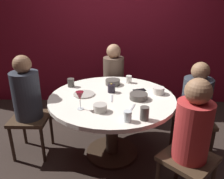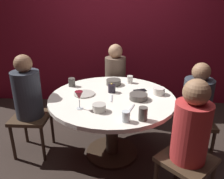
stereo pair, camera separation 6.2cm
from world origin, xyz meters
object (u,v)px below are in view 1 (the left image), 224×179
seated_diner_left (27,96)px  cup_near_candle (71,83)px  seated_diner_front_right (192,131)px  bowl_salad_center (100,108)px  dining_table (112,109)px  seated_diner_right (196,101)px  wine_glass (80,97)px  cup_by_right_diner (128,116)px  bowl_small_white (139,96)px  bowl_sauce_side (113,82)px  cup_by_left_diner (145,113)px  dinner_plate (84,94)px  cell_phone (139,90)px  bowl_serving_large (158,91)px  seated_diner_back (114,73)px  candle_holder (111,88)px  cup_center_front (129,79)px

seated_diner_left → cup_near_candle: bearing=33.9°
seated_diner_front_right → bowl_salad_center: seated_diner_front_right is taller
dining_table → seated_diner_left: size_ratio=1.15×
seated_diner_right → wine_glass: 1.24m
cup_by_right_diner → wine_glass: bearing=153.5°
seated_diner_left → bowl_small_white: size_ratio=6.25×
seated_diner_front_right → bowl_sauce_side: 1.21m
dining_table → cup_by_left_diner: (0.29, -0.49, 0.21)m
dinner_plate → seated_diner_left: bearing=-176.4°
cell_phone → bowl_salad_center: 0.67m
bowl_serving_large → cup_near_candle: (-1.00, 0.20, 0.01)m
seated_diner_left → cup_by_right_diner: (1.06, -0.52, 0.05)m
bowl_serving_large → wine_glass: bearing=-153.5°
wine_glass → cup_by_right_diner: (0.43, -0.22, -0.08)m
seated_diner_left → seated_diner_right: 1.82m
cup_by_left_diner → cup_near_candle: bearing=135.1°
seated_diner_front_right → cup_by_left_diner: size_ratio=9.69×
seated_diner_back → wine_glass: (-0.29, -1.21, 0.16)m
bowl_salad_center → cup_near_candle: cup_near_candle is taller
dinner_plate → cup_near_candle: bearing=127.3°
seated_diner_front_right → candle_holder: seated_diner_front_right is taller
bowl_small_white → cup_center_front: cup_center_front is taller
seated_diner_left → seated_diner_back: bearing=44.6°
cup_by_right_diner → cup_near_candle: bearing=128.3°
bowl_serving_large → cup_by_right_diner: (-0.36, -0.61, 0.01)m
seated_diner_left → bowl_sauce_side: size_ratio=6.66×
bowl_small_white → cup_center_front: bearing=99.0°
cup_by_right_diner → candle_holder: bearing=103.4°
seated_diner_left → seated_diner_back: (0.92, 0.91, -0.02)m
seated_diner_right → cup_center_front: bearing=-32.2°
seated_diner_back → bowl_sauce_side: size_ratio=6.38×
bowl_sauce_side → dinner_plate: bearing=-133.5°
seated_diner_left → wine_glass: bearing=-25.9°
bowl_salad_center → cell_phone: bearing=52.2°
dining_table → cup_near_candle: cup_near_candle is taller
dining_table → wine_glass: wine_glass is taller
seated_diner_front_right → wine_glass: 1.02m
dining_table → seated_diner_right: size_ratio=1.21×
cup_by_right_diner → cup_center_front: bearing=86.8°
seated_diner_front_right → bowl_sauce_side: bearing=-12.4°
bowl_small_white → bowl_sauce_side: (-0.27, 0.42, 0.00)m
cup_by_right_diner → dinner_plate: bearing=128.7°
cup_by_left_diner → bowl_salad_center: bearing=159.4°
wine_glass → dining_table: bearing=46.5°
seated_diner_left → bowl_small_white: seated_diner_left is taller
cup_center_front → cup_by_right_diner: bearing=-93.2°
seated_diner_back → cell_phone: 0.79m
dining_table → wine_glass: (-0.29, -0.31, 0.28)m
seated_diner_right → cell_phone: size_ratio=7.92×
seated_diner_front_right → dinner_plate: size_ratio=5.04×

